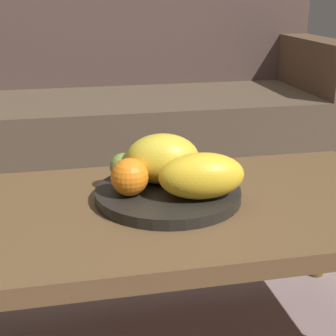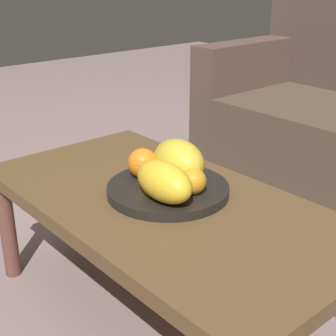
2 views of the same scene
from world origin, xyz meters
The scene contains 9 objects.
coffee_table centered at (0.00, 0.00, 0.34)m, with size 1.07×0.56×0.38m.
couch centered at (0.11, 1.19, 0.30)m, with size 1.70×0.70×0.90m.
fruit_bowl centered at (-0.02, 0.03, 0.39)m, with size 0.33×0.33×0.03m, color black.
melon_large_front centered at (-0.02, 0.07, 0.47)m, with size 0.17×0.12×0.12m, color yellow.
melon_smaller_beside centered at (0.04, -0.04, 0.46)m, with size 0.19×0.10×0.10m, color yellow.
orange_front centered at (-0.10, 0.01, 0.45)m, with size 0.08×0.08×0.08m, color orange.
orange_left centered at (0.06, 0.04, 0.44)m, with size 0.07×0.07×0.07m, color orange.
apple_front centered at (-0.11, 0.11, 0.44)m, with size 0.06×0.06×0.06m, color olive.
banana_bunch centered at (-0.03, 0.07, 0.44)m, with size 0.16×0.13×0.06m.
Camera 1 is at (-0.24, -1.03, 0.84)m, focal length 55.24 mm.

